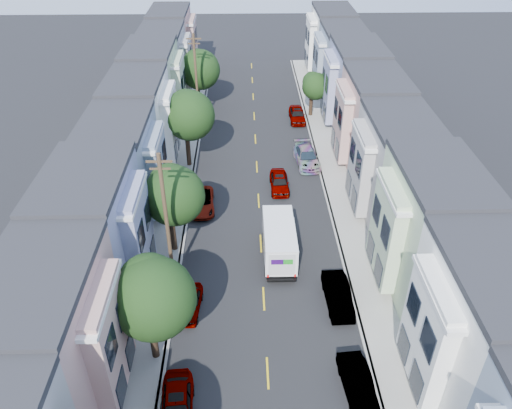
{
  "coord_description": "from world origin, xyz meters",
  "views": [
    {
      "loc": [
        -1.13,
        -24.39,
        24.23
      ],
      "look_at": [
        -0.32,
        8.18,
        2.2
      ],
      "focal_mm": 35.0,
      "sensor_mm": 36.0,
      "label": 1
    }
  ],
  "objects_px": {
    "tree_far_r": "(315,87)",
    "parked_right_d": "(297,115)",
    "lead_sedan": "(279,182)",
    "utility_pole_near": "(167,221)",
    "tree_b": "(152,299)",
    "parked_right_a": "(358,384)",
    "fedex_truck": "(279,240)",
    "utility_pole_far": "(196,80)",
    "tree_e": "(199,70)",
    "parked_left_d": "(202,202)",
    "tree_c": "(173,196)",
    "parked_left_c": "(190,303)",
    "parked_left_b": "(177,406)",
    "parked_right_b": "(338,295)",
    "parked_right_c": "(307,157)",
    "tree_d": "(189,116)"
  },
  "relations": [
    {
      "from": "parked_left_b",
      "to": "parked_right_a",
      "type": "relative_size",
      "value": 1.12
    },
    {
      "from": "lead_sedan",
      "to": "parked_left_c",
      "type": "relative_size",
      "value": 1.15
    },
    {
      "from": "tree_d",
      "to": "parked_right_c",
      "type": "relative_size",
      "value": 1.54
    },
    {
      "from": "tree_c",
      "to": "parked_right_a",
      "type": "xyz_separation_m",
      "value": [
        11.2,
        -12.78,
        -4.24
      ]
    },
    {
      "from": "utility_pole_near",
      "to": "parked_right_c",
      "type": "xyz_separation_m",
      "value": [
        11.2,
        16.56,
        -4.41
      ]
    },
    {
      "from": "parked_left_b",
      "to": "parked_right_b",
      "type": "bearing_deg",
      "value": 35.19
    },
    {
      "from": "lead_sedan",
      "to": "utility_pole_near",
      "type": "bearing_deg",
      "value": -125.38
    },
    {
      "from": "tree_e",
      "to": "tree_far_r",
      "type": "xyz_separation_m",
      "value": [
        13.2,
        -2.31,
        -1.26
      ]
    },
    {
      "from": "parked_left_b",
      "to": "parked_right_d",
      "type": "bearing_deg",
      "value": 71.17
    },
    {
      "from": "tree_far_r",
      "to": "tree_b",
      "type": "bearing_deg",
      "value": -110.89
    },
    {
      "from": "parked_right_b",
      "to": "parked_right_c",
      "type": "distance_m",
      "value": 19.09
    },
    {
      "from": "tree_b",
      "to": "parked_right_a",
      "type": "xyz_separation_m",
      "value": [
        11.2,
        -2.71,
        -4.12
      ]
    },
    {
      "from": "parked_left_d",
      "to": "parked_right_c",
      "type": "distance_m",
      "value": 12.4
    },
    {
      "from": "utility_pole_near",
      "to": "fedex_truck",
      "type": "relative_size",
      "value": 1.69
    },
    {
      "from": "tree_b",
      "to": "parked_right_a",
      "type": "bearing_deg",
      "value": -13.6
    },
    {
      "from": "lead_sedan",
      "to": "parked_left_c",
      "type": "height_order",
      "value": "lead_sedan"
    },
    {
      "from": "parked_right_d",
      "to": "parked_left_b",
      "type": "bearing_deg",
      "value": -105.21
    },
    {
      "from": "tree_far_r",
      "to": "parked_right_d",
      "type": "bearing_deg",
      "value": -147.38
    },
    {
      "from": "tree_d",
      "to": "parked_left_b",
      "type": "distance_m",
      "value": 27.35
    },
    {
      "from": "tree_b",
      "to": "tree_e",
      "type": "relative_size",
      "value": 1.0
    },
    {
      "from": "tree_c",
      "to": "parked_right_a",
      "type": "distance_m",
      "value": 17.51
    },
    {
      "from": "tree_far_r",
      "to": "fedex_truck",
      "type": "distance_m",
      "value": 26.25
    },
    {
      "from": "parked_left_b",
      "to": "tree_d",
      "type": "bearing_deg",
      "value": 88.92
    },
    {
      "from": "parked_left_d",
      "to": "parked_right_b",
      "type": "bearing_deg",
      "value": -53.73
    },
    {
      "from": "parked_left_d",
      "to": "tree_b",
      "type": "bearing_deg",
      "value": -99.29
    },
    {
      "from": "parked_left_d",
      "to": "parked_right_c",
      "type": "xyz_separation_m",
      "value": [
        9.8,
        7.59,
        0.11
      ]
    },
    {
      "from": "parked_right_a",
      "to": "utility_pole_near",
      "type": "bearing_deg",
      "value": 134.77
    },
    {
      "from": "tree_c",
      "to": "parked_left_d",
      "type": "distance_m",
      "value": 7.16
    },
    {
      "from": "lead_sedan",
      "to": "parked_right_d",
      "type": "height_order",
      "value": "parked_right_d"
    },
    {
      "from": "tree_c",
      "to": "parked_right_d",
      "type": "height_order",
      "value": "tree_c"
    },
    {
      "from": "lead_sedan",
      "to": "parked_left_b",
      "type": "relative_size",
      "value": 0.94
    },
    {
      "from": "tree_b",
      "to": "parked_left_c",
      "type": "distance_m",
      "value": 5.79
    },
    {
      "from": "parked_left_c",
      "to": "parked_right_c",
      "type": "relative_size",
      "value": 0.75
    },
    {
      "from": "fedex_truck",
      "to": "parked_right_a",
      "type": "height_order",
      "value": "fedex_truck"
    },
    {
      "from": "tree_d",
      "to": "tree_e",
      "type": "relative_size",
      "value": 1.06
    },
    {
      "from": "tree_c",
      "to": "parked_left_d",
      "type": "height_order",
      "value": "tree_c"
    },
    {
      "from": "tree_e",
      "to": "utility_pole_near",
      "type": "distance_m",
      "value": 30.23
    },
    {
      "from": "tree_e",
      "to": "parked_right_b",
      "type": "relative_size",
      "value": 1.65
    },
    {
      "from": "tree_e",
      "to": "parked_right_d",
      "type": "height_order",
      "value": "tree_e"
    },
    {
      "from": "parked_right_a",
      "to": "parked_right_c",
      "type": "distance_m",
      "value": 25.94
    },
    {
      "from": "tree_e",
      "to": "parked_left_d",
      "type": "bearing_deg",
      "value": -86.23
    },
    {
      "from": "parked_left_c",
      "to": "parked_left_d",
      "type": "xyz_separation_m",
      "value": [
        0.0,
        11.9,
        0.03
      ]
    },
    {
      "from": "utility_pole_near",
      "to": "fedex_truck",
      "type": "xyz_separation_m",
      "value": [
        7.59,
        2.35,
        -3.56
      ]
    },
    {
      "from": "utility_pole_far",
      "to": "parked_left_c",
      "type": "xyz_separation_m",
      "value": [
        1.4,
        -28.92,
        -4.54
      ]
    },
    {
      "from": "tree_d",
      "to": "fedex_truck",
      "type": "bearing_deg",
      "value": -61.63
    },
    {
      "from": "tree_b",
      "to": "parked_right_b",
      "type": "xyz_separation_m",
      "value": [
        11.2,
        4.14,
        -4.07
      ]
    },
    {
      "from": "parked_left_b",
      "to": "parked_left_c",
      "type": "height_order",
      "value": "parked_left_b"
    },
    {
      "from": "tree_e",
      "to": "fedex_truck",
      "type": "distance_m",
      "value": 29.07
    },
    {
      "from": "tree_b",
      "to": "utility_pole_far",
      "type": "distance_m",
      "value": 32.67
    },
    {
      "from": "tree_far_r",
      "to": "parked_right_b",
      "type": "relative_size",
      "value": 1.19
    }
  ]
}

